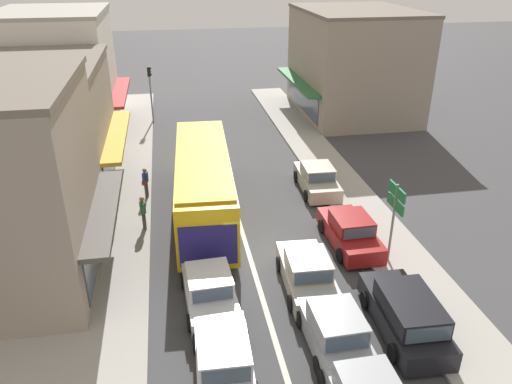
{
  "coord_description": "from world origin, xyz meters",
  "views": [
    {
      "loc": [
        -2.92,
        -17.62,
        11.8
      ],
      "look_at": [
        0.95,
        3.93,
        1.2
      ],
      "focal_mm": 35.0,
      "sensor_mm": 36.0,
      "label": 1
    }
  ],
  "objects_px": {
    "city_bus": "(203,180)",
    "hatchback_queue_far_back": "(334,330)",
    "parked_wagon_kerb_front": "(406,314)",
    "traffic_light_downstreet": "(150,85)",
    "pedestrian_browsing_midblock": "(143,211)",
    "parked_sedan_kerb_third": "(317,179)",
    "hatchback_behind_bus_mid": "(224,359)",
    "directional_road_sign": "(395,205)",
    "pedestrian_with_handbag_near": "(145,181)",
    "sedan_adjacent_lane_trail": "(307,274)",
    "parked_sedan_kerb_second": "(350,232)",
    "sedan_queue_gap_filler": "(209,290)"
  },
  "relations": [
    {
      "from": "sedan_adjacent_lane_trail",
      "to": "directional_road_sign",
      "type": "relative_size",
      "value": 1.19
    },
    {
      "from": "hatchback_behind_bus_mid",
      "to": "parked_sedan_kerb_second",
      "type": "bearing_deg",
      "value": 46.02
    },
    {
      "from": "parked_wagon_kerb_front",
      "to": "directional_road_sign",
      "type": "height_order",
      "value": "directional_road_sign"
    },
    {
      "from": "sedan_adjacent_lane_trail",
      "to": "parked_wagon_kerb_front",
      "type": "height_order",
      "value": "parked_wagon_kerb_front"
    },
    {
      "from": "parked_wagon_kerb_front",
      "to": "pedestrian_with_handbag_near",
      "type": "distance_m",
      "value": 14.81
    },
    {
      "from": "sedan_queue_gap_filler",
      "to": "sedan_adjacent_lane_trail",
      "type": "relative_size",
      "value": 1.0
    },
    {
      "from": "traffic_light_downstreet",
      "to": "pedestrian_browsing_midblock",
      "type": "distance_m",
      "value": 16.76
    },
    {
      "from": "city_bus",
      "to": "hatchback_behind_bus_mid",
      "type": "distance_m",
      "value": 10.61
    },
    {
      "from": "pedestrian_with_handbag_near",
      "to": "pedestrian_browsing_midblock",
      "type": "bearing_deg",
      "value": -90.8
    },
    {
      "from": "hatchback_queue_far_back",
      "to": "parked_wagon_kerb_front",
      "type": "height_order",
      "value": "parked_wagon_kerb_front"
    },
    {
      "from": "city_bus",
      "to": "sedan_adjacent_lane_trail",
      "type": "relative_size",
      "value": 2.56
    },
    {
      "from": "parked_sedan_kerb_third",
      "to": "pedestrian_with_handbag_near",
      "type": "xyz_separation_m",
      "value": [
        -9.1,
        0.47,
        0.4
      ]
    },
    {
      "from": "hatchback_queue_far_back",
      "to": "parked_sedan_kerb_third",
      "type": "xyz_separation_m",
      "value": [
        2.89,
        11.68,
        -0.05
      ]
    },
    {
      "from": "hatchback_behind_bus_mid",
      "to": "pedestrian_with_handbag_near",
      "type": "height_order",
      "value": "pedestrian_with_handbag_near"
    },
    {
      "from": "parked_wagon_kerb_front",
      "to": "traffic_light_downstreet",
      "type": "relative_size",
      "value": 1.09
    },
    {
      "from": "directional_road_sign",
      "to": "city_bus",
      "type": "bearing_deg",
      "value": 142.53
    },
    {
      "from": "traffic_light_downstreet",
      "to": "pedestrian_browsing_midblock",
      "type": "height_order",
      "value": "traffic_light_downstreet"
    },
    {
      "from": "sedan_queue_gap_filler",
      "to": "hatchback_behind_bus_mid",
      "type": "bearing_deg",
      "value": -88.46
    },
    {
      "from": "sedan_queue_gap_filler",
      "to": "hatchback_queue_far_back",
      "type": "bearing_deg",
      "value": -37.46
    },
    {
      "from": "sedan_queue_gap_filler",
      "to": "parked_wagon_kerb_front",
      "type": "xyz_separation_m",
      "value": [
        6.4,
        -2.64,
        0.08
      ]
    },
    {
      "from": "sedan_queue_gap_filler",
      "to": "directional_road_sign",
      "type": "relative_size",
      "value": 1.19
    },
    {
      "from": "parked_wagon_kerb_front",
      "to": "pedestrian_browsing_midblock",
      "type": "bearing_deg",
      "value": 136.0
    },
    {
      "from": "directional_road_sign",
      "to": "pedestrian_with_handbag_near",
      "type": "bearing_deg",
      "value": 142.28
    },
    {
      "from": "hatchback_behind_bus_mid",
      "to": "traffic_light_downstreet",
      "type": "relative_size",
      "value": 0.9
    },
    {
      "from": "sedan_adjacent_lane_trail",
      "to": "traffic_light_downstreet",
      "type": "distance_m",
      "value": 23.13
    },
    {
      "from": "pedestrian_browsing_midblock",
      "to": "directional_road_sign",
      "type": "bearing_deg",
      "value": -23.84
    },
    {
      "from": "parked_sedan_kerb_second",
      "to": "city_bus",
      "type": "bearing_deg",
      "value": 147.19
    },
    {
      "from": "pedestrian_with_handbag_near",
      "to": "hatchback_queue_far_back",
      "type": "bearing_deg",
      "value": -62.9
    },
    {
      "from": "parked_sedan_kerb_second",
      "to": "pedestrian_with_handbag_near",
      "type": "distance_m",
      "value": 10.85
    },
    {
      "from": "hatchback_behind_bus_mid",
      "to": "directional_road_sign",
      "type": "xyz_separation_m",
      "value": [
        7.53,
        5.03,
        1.99
      ]
    },
    {
      "from": "parked_sedan_kerb_second",
      "to": "sedan_queue_gap_filler",
      "type": "bearing_deg",
      "value": -154.67
    },
    {
      "from": "sedan_queue_gap_filler",
      "to": "traffic_light_downstreet",
      "type": "bearing_deg",
      "value": 95.5
    },
    {
      "from": "city_bus",
      "to": "pedestrian_browsing_midblock",
      "type": "xyz_separation_m",
      "value": [
        -2.9,
        -1.06,
        -0.81
      ]
    },
    {
      "from": "hatchback_behind_bus_mid",
      "to": "city_bus",
      "type": "bearing_deg",
      "value": 88.22
    },
    {
      "from": "hatchback_queue_far_back",
      "to": "sedan_queue_gap_filler",
      "type": "bearing_deg",
      "value": 142.54
    },
    {
      "from": "traffic_light_downstreet",
      "to": "pedestrian_with_handbag_near",
      "type": "bearing_deg",
      "value": -91.1
    },
    {
      "from": "city_bus",
      "to": "directional_road_sign",
      "type": "bearing_deg",
      "value": -37.47
    },
    {
      "from": "city_bus",
      "to": "hatchback_queue_far_back",
      "type": "distance_m",
      "value": 10.51
    },
    {
      "from": "parked_sedan_kerb_second",
      "to": "pedestrian_browsing_midblock",
      "type": "relative_size",
      "value": 2.59
    },
    {
      "from": "sedan_adjacent_lane_trail",
      "to": "parked_sedan_kerb_second",
      "type": "xyz_separation_m",
      "value": [
        2.7,
        2.73,
        0.0
      ]
    },
    {
      "from": "parked_wagon_kerb_front",
      "to": "traffic_light_downstreet",
      "type": "xyz_separation_m",
      "value": [
        -8.58,
        25.23,
        2.11
      ]
    },
    {
      "from": "parked_sedan_kerb_third",
      "to": "traffic_light_downstreet",
      "type": "xyz_separation_m",
      "value": [
        -8.84,
        13.81,
        2.19
      ]
    },
    {
      "from": "city_bus",
      "to": "pedestrian_with_handbag_near",
      "type": "xyz_separation_m",
      "value": [
        -2.85,
        2.26,
        -0.81
      ]
    },
    {
      "from": "city_bus",
      "to": "parked_sedan_kerb_third",
      "type": "height_order",
      "value": "city_bus"
    },
    {
      "from": "parked_wagon_kerb_front",
      "to": "parked_sedan_kerb_third",
      "type": "bearing_deg",
      "value": 88.66
    },
    {
      "from": "parked_wagon_kerb_front",
      "to": "parked_sedan_kerb_third",
      "type": "xyz_separation_m",
      "value": [
        0.27,
        11.42,
        -0.08
      ]
    },
    {
      "from": "hatchback_behind_bus_mid",
      "to": "parked_sedan_kerb_third",
      "type": "height_order",
      "value": "hatchback_behind_bus_mid"
    },
    {
      "from": "city_bus",
      "to": "pedestrian_browsing_midblock",
      "type": "distance_m",
      "value": 3.19
    },
    {
      "from": "hatchback_behind_bus_mid",
      "to": "parked_wagon_kerb_front",
      "type": "xyz_separation_m",
      "value": [
        6.31,
        0.92,
        0.04
      ]
    },
    {
      "from": "hatchback_behind_bus_mid",
      "to": "directional_road_sign",
      "type": "bearing_deg",
      "value": 33.72
    }
  ]
}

